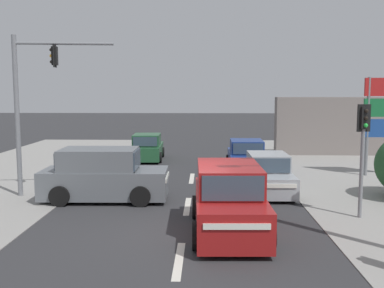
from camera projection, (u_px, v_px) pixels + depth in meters
name	position (u px, v px, depth m)	size (l,w,h in m)	color
ground_plane	(183.00, 233.00, 12.53)	(140.00, 140.00, 0.00)	#303033
lane_dash_near	(179.00, 260.00, 10.55)	(0.20, 2.40, 0.01)	silver
lane_dash_mid	(187.00, 206.00, 15.51)	(0.20, 2.40, 0.01)	silver
lane_dash_far	(192.00, 178.00, 20.47)	(0.20, 2.40, 0.01)	silver
traffic_signal_mast	(31.00, 95.00, 16.62)	(3.67, 0.56, 6.00)	slate
pedestal_signal_right_kerb	(363.00, 142.00, 13.76)	(0.44, 0.31, 3.56)	slate
shopfront_wall_far	(372.00, 126.00, 27.88)	(12.00, 1.00, 3.60)	gray
hatchback_kerbside_parked	(268.00, 175.00, 17.46)	(1.83, 3.66, 1.53)	#A3A8AD
suv_receding_far	(103.00, 176.00, 16.29)	(4.57, 2.13, 1.90)	slate
hatchback_oncoming_near	(147.00, 148.00, 25.85)	(1.86, 3.68, 1.53)	#235633
suv_crossing_left	(229.00, 201.00, 12.60)	(2.16, 4.59, 1.90)	maroon
sedan_oncoming_mid	(246.00, 157.00, 22.20)	(1.92, 4.26, 1.56)	navy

